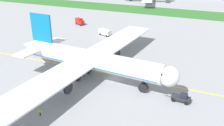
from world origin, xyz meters
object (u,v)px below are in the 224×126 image
at_px(pushback_tug, 181,98).
at_px(ground_crew_wingwalker_starboard, 84,74).
at_px(ground_crew_marshaller_front, 40,111).
at_px(service_truck_baggage_loader, 80,21).
at_px(service_truck_fuel_bowser, 105,32).
at_px(ground_crew_wingwalker_port, 47,88).
at_px(airliner_foreground, 89,60).

relative_size(pushback_tug, ground_crew_wingwalker_starboard, 3.73).
height_order(pushback_tug, ground_crew_marshaller_front, pushback_tug).
bearing_deg(ground_crew_marshaller_front, service_truck_baggage_loader, 114.42).
relative_size(pushback_tug, service_truck_fuel_bowser, 1.01).
height_order(ground_crew_marshaller_front, service_truck_baggage_loader, service_truck_baggage_loader).
bearing_deg(service_truck_baggage_loader, pushback_tug, -41.66).
xyz_separation_m(ground_crew_marshaller_front, ground_crew_wingwalker_starboard, (-0.63, 19.98, 0.01)).
height_order(ground_crew_wingwalker_port, service_truck_fuel_bowser, service_truck_fuel_bowser).
distance_m(ground_crew_wingwalker_port, service_truck_fuel_bowser, 50.22).
bearing_deg(ground_crew_wingwalker_starboard, service_truck_baggage_loader, 121.91).
height_order(airliner_foreground, service_truck_fuel_bowser, airliner_foreground).
xyz_separation_m(ground_crew_wingwalker_port, service_truck_baggage_loader, (-26.76, 61.10, 0.62)).
distance_m(ground_crew_marshaller_front, service_truck_fuel_bowser, 59.92).
bearing_deg(ground_crew_wingwalker_starboard, ground_crew_wingwalker_port, -111.76).
bearing_deg(airliner_foreground, pushback_tug, -4.31).
height_order(ground_crew_wingwalker_port, ground_crew_marshaller_front, ground_crew_wingwalker_port).
xyz_separation_m(airliner_foreground, pushback_tug, (25.47, -1.92, -4.63)).
relative_size(airliner_foreground, service_truck_baggage_loader, 13.99).
bearing_deg(ground_crew_wingwalker_starboard, ground_crew_marshaller_front, -88.18).
bearing_deg(pushback_tug, service_truck_baggage_loader, 138.34).
height_order(pushback_tug, service_truck_fuel_bowser, service_truck_fuel_bowser).
relative_size(ground_crew_wingwalker_starboard, service_truck_fuel_bowser, 0.27).
relative_size(ground_crew_wingwalker_port, ground_crew_wingwalker_starboard, 1.05).
height_order(pushback_tug, ground_crew_wingwalker_port, pushback_tug).
distance_m(ground_crew_wingwalker_starboard, service_truck_fuel_bowser, 40.40).
xyz_separation_m(ground_crew_wingwalker_port, ground_crew_wingwalker_starboard, (4.41, 11.04, -0.05)).
relative_size(ground_crew_marshaller_front, service_truck_fuel_bowser, 0.27).
height_order(ground_crew_marshaller_front, ground_crew_wingwalker_starboard, ground_crew_wingwalker_starboard).
height_order(ground_crew_wingwalker_starboard, service_truck_fuel_bowser, service_truck_fuel_bowser).
distance_m(ground_crew_wingwalker_port, ground_crew_marshaller_front, 10.26).
xyz_separation_m(ground_crew_marshaller_front, service_truck_fuel_bowser, (-12.49, 58.60, 0.48)).
xyz_separation_m(ground_crew_wingwalker_port, service_truck_fuel_bowser, (-7.45, 49.66, 0.42)).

